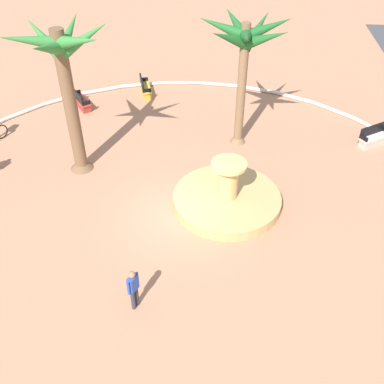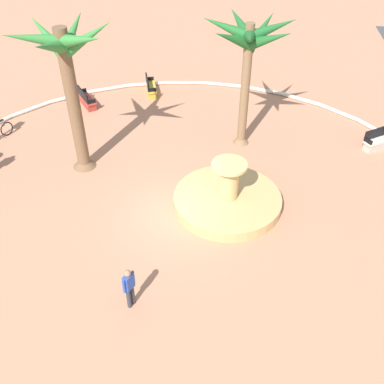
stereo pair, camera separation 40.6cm
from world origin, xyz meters
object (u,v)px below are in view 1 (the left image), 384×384
at_px(bench_west, 373,139).
at_px(fountain, 227,198).
at_px(palm_tree_near_fountain, 245,47).
at_px(bench_north, 145,89).
at_px(bench_east, 82,102).
at_px(palm_tree_by_curb, 64,72).
at_px(person_cyclist_photo, 133,288).

bearing_deg(bench_west, fountain, -53.63).
height_order(palm_tree_near_fountain, bench_north, palm_tree_near_fountain).
relative_size(bench_east, bench_west, 0.98).
bearing_deg(palm_tree_by_curb, palm_tree_near_fountain, 112.16).
xyz_separation_m(palm_tree_near_fountain, bench_north, (-4.67, -5.42, -4.43)).
xyz_separation_m(bench_west, person_cyclist_photo, (10.49, -9.76, 0.57)).
distance_m(palm_tree_near_fountain, bench_north, 8.41).
height_order(bench_west, person_cyclist_photo, person_cyclist_photo).
xyz_separation_m(palm_tree_by_curb, bench_east, (-5.64, -1.61, -4.28)).
distance_m(fountain, palm_tree_near_fountain, 6.60).
relative_size(palm_tree_by_curb, bench_west, 4.09).
bearing_deg(palm_tree_near_fountain, person_cyclist_photo, -17.48).
distance_m(fountain, person_cyclist_photo, 6.06).
height_order(palm_tree_near_fountain, palm_tree_by_curb, palm_tree_by_curb).
xyz_separation_m(fountain, palm_tree_by_curb, (-1.96, -6.63, 4.32)).
xyz_separation_m(palm_tree_near_fountain, palm_tree_by_curb, (2.87, -7.05, -0.15)).
bearing_deg(bench_west, person_cyclist_photo, -42.95).
height_order(bench_east, bench_north, same).
height_order(fountain, bench_west, fountain).
height_order(palm_tree_near_fountain, bench_west, palm_tree_near_fountain).
relative_size(palm_tree_near_fountain, person_cyclist_photo, 3.72).
bearing_deg(person_cyclist_photo, bench_east, -157.15).
height_order(fountain, palm_tree_near_fountain, palm_tree_near_fountain).
xyz_separation_m(fountain, bench_east, (-7.60, -8.24, 0.04)).
distance_m(palm_tree_near_fountain, bench_east, 10.11).
distance_m(fountain, palm_tree_by_curb, 8.15).
bearing_deg(palm_tree_by_curb, person_cyclist_photo, 27.74).
height_order(fountain, bench_north, fountain).
relative_size(bench_west, person_cyclist_photo, 0.98).
relative_size(palm_tree_by_curb, bench_north, 3.93).
bearing_deg(bench_west, bench_east, -99.17).
relative_size(fountain, palm_tree_by_curb, 0.67).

